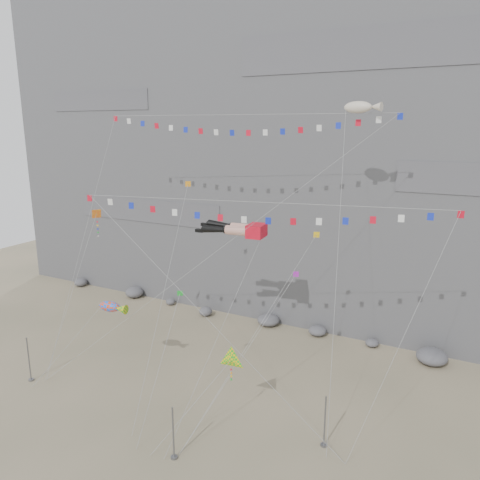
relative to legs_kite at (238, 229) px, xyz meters
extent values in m
plane|color=#9B896B|center=(-1.25, -6.92, -13.61)|extent=(120.00, 120.00, 0.00)
cube|color=slate|center=(-1.25, 25.08, 11.39)|extent=(80.00, 28.00, 50.00)
cylinder|color=slate|center=(-15.54, -11.27, -11.47)|extent=(0.12, 0.12, 4.28)
cylinder|color=slate|center=(2.16, -13.75, -11.59)|extent=(0.12, 0.12, 4.03)
cylinder|color=slate|center=(11.09, -7.65, -11.58)|extent=(0.12, 0.12, 4.05)
cube|color=red|center=(1.80, 0.18, 0.01)|extent=(1.61, 2.10, 1.17)
cylinder|color=tan|center=(0.16, -0.55, 0.01)|extent=(2.04, 1.04, 0.86)
sphere|color=black|center=(-0.82, -0.64, 0.01)|extent=(0.79, 0.79, 0.79)
cone|color=black|center=(-1.99, -0.75, -0.05)|extent=(2.41, 0.93, 0.80)
cube|color=black|center=(-3.55, -0.89, -0.32)|extent=(0.79, 0.41, 0.29)
cylinder|color=tan|center=(0.05, 0.61, 0.01)|extent=(2.04, 1.04, 0.86)
sphere|color=black|center=(-0.93, 0.52, 0.01)|extent=(0.79, 0.79, 0.79)
cone|color=black|center=(-2.09, 0.41, 0.12)|extent=(2.43, 0.93, 0.86)
cube|color=black|center=(-3.65, 0.27, 0.04)|extent=(0.79, 0.41, 0.29)
cylinder|color=gray|center=(1.71, -7.02, -6.77)|extent=(0.03, 0.03, 19.79)
cube|color=slate|center=(1.62, -14.22, -13.56)|extent=(0.16, 0.16, 0.10)
cylinder|color=gray|center=(-7.97, -3.53, -1.69)|extent=(0.03, 0.03, 30.40)
cube|color=slate|center=(-14.38, -10.54, -13.56)|extent=(0.16, 0.16, 0.10)
cylinder|color=gray|center=(8.27, -6.19, -5.15)|extent=(0.03, 0.03, 20.02)
cube|color=slate|center=(13.02, -8.84, -13.56)|extent=(0.16, 0.16, 0.10)
cylinder|color=gray|center=(-13.41, -7.74, -6.22)|extent=(0.03, 0.03, 16.05)
cube|color=slate|center=(-14.26, -10.88, -13.56)|extent=(0.16, 0.16, 0.10)
cylinder|color=gray|center=(-11.78, -9.69, -10.06)|extent=(0.03, 0.03, 9.98)
cube|color=slate|center=(-14.44, -12.05, -13.56)|extent=(0.16, 0.16, 0.10)
cylinder|color=gray|center=(2.15, -11.32, -10.87)|extent=(0.03, 0.03, 8.69)
cube|color=slate|center=(0.52, -14.32, -13.56)|extent=(0.16, 0.16, 0.10)
cylinder|color=gray|center=(10.52, -2.57, -1.45)|extent=(0.03, 0.03, 27.32)
cube|color=slate|center=(11.65, -8.80, -13.56)|extent=(0.16, 0.16, 0.10)
cylinder|color=gray|center=(-3.73, -6.54, -4.88)|extent=(0.03, 0.03, 22.26)
cube|color=slate|center=(-2.03, -13.30, -13.56)|extent=(0.16, 0.16, 0.10)
cylinder|color=gray|center=(4.22, -7.06, -8.26)|extent=(0.03, 0.03, 16.08)
cube|color=slate|center=(2.20, -12.76, -13.56)|extent=(0.16, 0.16, 0.10)
cylinder|color=gray|center=(-1.33, -10.48, -8.93)|extent=(0.03, 0.03, 12.02)
cube|color=slate|center=(-0.77, -14.28, -13.56)|extent=(0.16, 0.16, 0.10)
cylinder|color=gray|center=(4.70, -6.15, -6.77)|extent=(0.03, 0.03, 20.44)
cube|color=slate|center=(2.31, -13.41, -13.56)|extent=(0.16, 0.16, 0.10)
camera|label=1|loc=(19.31, -36.74, 9.05)|focal=35.00mm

